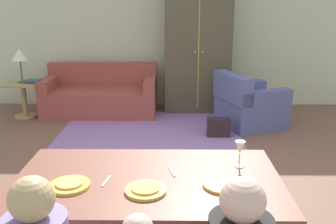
# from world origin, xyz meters

# --- Properties ---
(ground_plane) EXTENTS (7.12, 6.02, 0.02)m
(ground_plane) POSITION_xyz_m (0.00, 0.41, -0.01)
(ground_plane) COLOR brown
(back_wall) EXTENTS (7.12, 0.10, 2.70)m
(back_wall) POSITION_xyz_m (0.00, 3.47, 1.35)
(back_wall) COLOR beige
(back_wall) RESTS_ON ground_plane
(dining_table) EXTENTS (1.71, 0.98, 0.76)m
(dining_table) POSITION_xyz_m (-0.20, -1.21, 0.69)
(dining_table) COLOR brown
(dining_table) RESTS_ON ground_plane
(plate_near_man) EXTENTS (0.25, 0.25, 0.02)m
(plate_near_man) POSITION_xyz_m (-0.67, -1.33, 0.77)
(plate_near_man) COLOR yellow
(plate_near_man) RESTS_ON dining_table
(pizza_near_man) EXTENTS (0.17, 0.17, 0.01)m
(pizza_near_man) POSITION_xyz_m (-0.67, -1.33, 0.78)
(pizza_near_man) COLOR #E29250
(pizza_near_man) RESTS_ON plate_near_man
(plate_near_child) EXTENTS (0.25, 0.25, 0.02)m
(plate_near_child) POSITION_xyz_m (-0.20, -1.39, 0.77)
(plate_near_child) COLOR gold
(plate_near_child) RESTS_ON dining_table
(pizza_near_child) EXTENTS (0.17, 0.17, 0.01)m
(pizza_near_child) POSITION_xyz_m (-0.20, -1.39, 0.78)
(pizza_near_child) COLOR gold
(pizza_near_child) RESTS_ON plate_near_child
(plate_near_woman) EXTENTS (0.25, 0.25, 0.02)m
(plate_near_woman) POSITION_xyz_m (0.27, -1.31, 0.77)
(plate_near_woman) COLOR yellow
(plate_near_woman) RESTS_ON dining_table
(wine_glass) EXTENTS (0.07, 0.07, 0.19)m
(wine_glass) POSITION_xyz_m (0.42, -1.03, 0.89)
(wine_glass) COLOR silver
(wine_glass) RESTS_ON dining_table
(fork) EXTENTS (0.05, 0.15, 0.01)m
(fork) POSITION_xyz_m (-0.45, -1.26, 0.76)
(fork) COLOR silver
(fork) RESTS_ON dining_table
(knife) EXTENTS (0.05, 0.17, 0.01)m
(knife) POSITION_xyz_m (-0.04, -1.11, 0.76)
(knife) COLOR silver
(knife) RESTS_ON dining_table
(area_rug) EXTENTS (2.60, 1.80, 0.01)m
(area_rug) POSITION_xyz_m (-0.37, 1.98, 0.00)
(area_rug) COLOR #8C639C
(area_rug) RESTS_ON ground_plane
(couch) EXTENTS (1.87, 0.86, 0.82)m
(couch) POSITION_xyz_m (-1.25, 2.84, 0.30)
(couch) COLOR #954038
(couch) RESTS_ON ground_plane
(armchair) EXTENTS (1.11, 1.10, 0.82)m
(armchair) POSITION_xyz_m (1.12, 2.17, 0.32)
(armchair) COLOR #505486
(armchair) RESTS_ON ground_plane
(armoire) EXTENTS (1.10, 0.59, 2.10)m
(armoire) POSITION_xyz_m (0.39, 3.08, 1.05)
(armoire) COLOR #4B422D
(armoire) RESTS_ON ground_plane
(side_table) EXTENTS (0.56, 0.56, 0.58)m
(side_table) POSITION_xyz_m (-2.46, 2.58, 0.38)
(side_table) COLOR #9E8652
(side_table) RESTS_ON ground_plane
(table_lamp) EXTENTS (0.26, 0.26, 0.54)m
(table_lamp) POSITION_xyz_m (-2.46, 2.58, 1.01)
(table_lamp) COLOR #4B4D3C
(table_lamp) RESTS_ON side_table
(book_lower) EXTENTS (0.22, 0.16, 0.03)m
(book_lower) POSITION_xyz_m (-2.26, 2.58, 0.59)
(book_lower) COLOR #9F3824
(book_lower) RESTS_ON side_table
(book_upper) EXTENTS (0.22, 0.16, 0.03)m
(book_upper) POSITION_xyz_m (-2.27, 2.55, 0.62)
(book_upper) COLOR #2C5473
(book_upper) RESTS_ON book_lower
(handbag) EXTENTS (0.32, 0.16, 0.26)m
(handbag) POSITION_xyz_m (0.62, 1.68, 0.13)
(handbag) COLOR black
(handbag) RESTS_ON ground_plane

